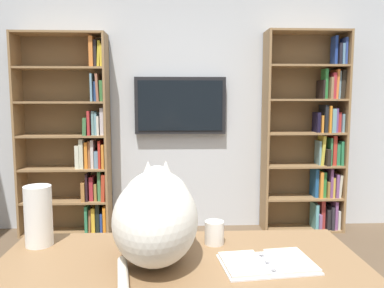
{
  "coord_description": "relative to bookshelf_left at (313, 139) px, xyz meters",
  "views": [
    {
      "loc": [
        0.11,
        1.77,
        1.34
      ],
      "look_at": [
        -0.02,
        -1.08,
        1.01
      ],
      "focal_mm": 36.15,
      "sensor_mm": 36.0,
      "label": 1
    }
  ],
  "objects": [
    {
      "name": "bookshelf_left",
      "position": [
        0.0,
        0.0,
        0.0
      ],
      "size": [
        0.81,
        0.28,
        2.0
      ],
      "color": "#937047",
      "rests_on": "ground"
    },
    {
      "name": "coffee_mug",
      "position": [
        1.24,
        2.29,
        -0.15
      ],
      "size": [
        0.08,
        0.08,
        0.1
      ],
      "primitive_type": "cylinder",
      "color": "white",
      "rests_on": "desk"
    },
    {
      "name": "paper_towel_roll",
      "position": [
        1.96,
        2.27,
        -0.07
      ],
      "size": [
        0.11,
        0.11,
        0.25
      ],
      "primitive_type": "cylinder",
      "color": "white",
      "rests_on": "desk"
    },
    {
      "name": "open_binder",
      "position": [
        1.07,
        2.5,
        -0.19
      ],
      "size": [
        0.35,
        0.25,
        0.02
      ],
      "color": "white",
      "rests_on": "desk"
    },
    {
      "name": "cat",
      "position": [
        1.48,
        2.41,
        -0.02
      ],
      "size": [
        0.31,
        0.62,
        0.35
      ],
      "color": "silver",
      "rests_on": "desk"
    },
    {
      "name": "wall_back",
      "position": [
        1.29,
        -0.17,
        0.41
      ],
      "size": [
        4.52,
        0.06,
        2.7
      ],
      "primitive_type": "cube",
      "color": "silver",
      "rests_on": "ground"
    },
    {
      "name": "wall_mounted_tv",
      "position": [
        1.34,
        -0.09,
        0.33
      ],
      "size": [
        0.92,
        0.07,
        0.57
      ],
      "color": "black"
    },
    {
      "name": "bookshelf_right",
      "position": [
        2.38,
        -0.0,
        -0.01
      ],
      "size": [
        0.87,
        0.28,
        1.97
      ],
      "color": "#937047",
      "rests_on": "ground"
    }
  ]
}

